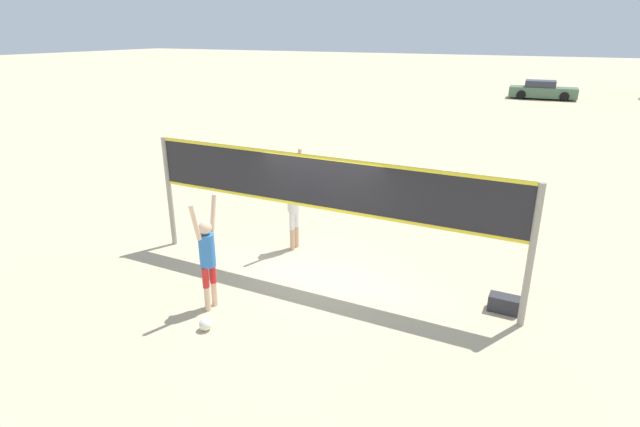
# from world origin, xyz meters

# --- Properties ---
(ground_plane) EXTENTS (200.00, 200.00, 0.00)m
(ground_plane) POSITION_xyz_m (0.00, 0.00, 0.00)
(ground_plane) COLOR #C6B28C
(volleyball_net) EXTENTS (7.82, 0.12, 2.54)m
(volleyball_net) POSITION_xyz_m (0.00, 0.00, 1.82)
(volleyball_net) COLOR gray
(volleyball_net) RESTS_ON ground_plane
(player_spiker) EXTENTS (0.28, 0.70, 2.08)m
(player_spiker) POSITION_xyz_m (-1.24, -1.93, 1.09)
(player_spiker) COLOR beige
(player_spiker) RESTS_ON ground_plane
(player_blocker) EXTENTS (0.28, 0.72, 2.28)m
(player_blocker) POSITION_xyz_m (-1.19, 1.04, 1.21)
(player_blocker) COLOR tan
(player_blocker) RESTS_ON ground_plane
(volleyball) EXTENTS (0.22, 0.22, 0.22)m
(volleyball) POSITION_xyz_m (-0.88, -2.55, 0.11)
(volleyball) COLOR silver
(volleyball) RESTS_ON ground_plane
(gear_bag) EXTENTS (0.53, 0.29, 0.30)m
(gear_bag) POSITION_xyz_m (3.53, 0.33, 0.15)
(gear_bag) COLOR #2D2D33
(gear_bag) RESTS_ON ground_plane
(parked_car_near) EXTENTS (4.70, 2.07, 1.31)m
(parked_car_near) POSITION_xyz_m (1.88, 32.37, 0.60)
(parked_car_near) COLOR #4C6B4C
(parked_car_near) RESTS_ON ground_plane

